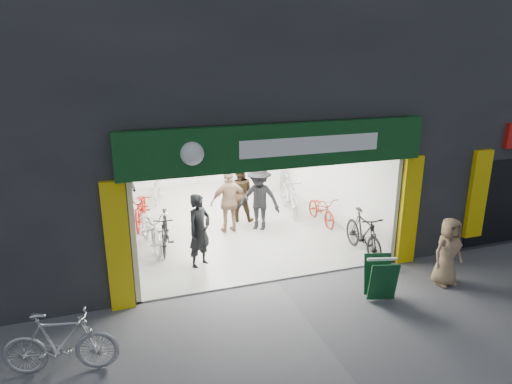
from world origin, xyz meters
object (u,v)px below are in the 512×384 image
parked_bike (60,342)px  sandwich_board (380,277)px  bike_left_front (151,228)px  pedestrian_near (448,252)px  bike_right_front (363,234)px

parked_bike → sandwich_board: parked_bike is taller
bike_left_front → parked_bike: size_ratio=1.17×
bike_left_front → parked_bike: bike_left_front is taller
pedestrian_near → parked_bike: bearing=177.2°
parked_bike → bike_right_front: bearing=-60.3°
pedestrian_near → bike_right_front: bearing=110.2°
parked_bike → pedestrian_near: bearing=-75.8°
bike_right_front → pedestrian_near: size_ratio=1.23×
bike_left_front → pedestrian_near: pedestrian_near is taller
parked_bike → sandwich_board: size_ratio=2.02×
pedestrian_near → sandwich_board: 1.71m
sandwich_board → bike_right_front: bearing=83.2°
bike_right_front → sandwich_board: 2.08m
bike_left_front → bike_right_front: (4.90, -2.10, 0.02)m
sandwich_board → parked_bike: bearing=-161.7°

